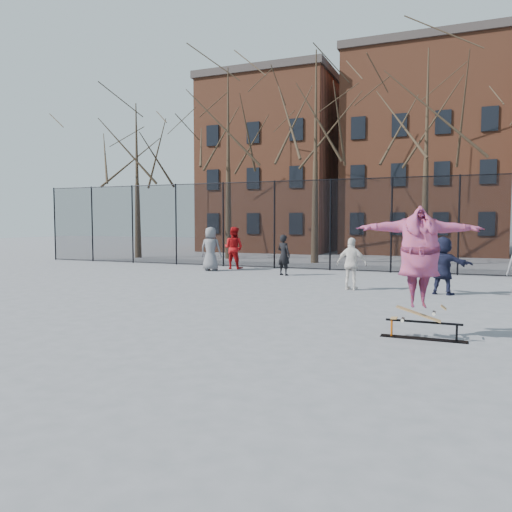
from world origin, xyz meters
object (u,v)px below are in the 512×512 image
at_px(bystander_white, 352,264).
at_px(bystander_navy, 443,265).
at_px(skateboard, 418,318).
at_px(skater, 419,265).
at_px(skate_rail, 423,332).
at_px(bystander_grey, 211,249).
at_px(bystander_red, 234,248).
at_px(bystander_black, 284,255).

relative_size(bystander_white, bystander_navy, 0.96).
height_order(skateboard, skater, skater).
bearing_deg(skate_rail, bystander_navy, 88.74).
xyz_separation_m(bystander_grey, bystander_red, (0.57, 1.15, -0.01)).
xyz_separation_m(skate_rail, bystander_white, (-2.55, 6.04, 0.69)).
bearing_deg(bystander_grey, bystander_navy, 153.13).
relative_size(bystander_grey, bystander_red, 1.01).
bearing_deg(bystander_navy, bystander_grey, -8.50).
distance_m(skater, bystander_white, 6.54).
relative_size(skateboard, bystander_white, 0.53).
distance_m(skateboard, skater, 0.98).
xyz_separation_m(bystander_grey, bystander_white, (6.90, -3.72, -0.13)).
distance_m(skater, bystander_grey, 13.52).
bearing_deg(skater, skateboard, 0.00).
relative_size(skater, bystander_black, 1.40).
bearing_deg(bystander_navy, skater, 100.29).
bearing_deg(bystander_navy, skateboard, 100.29).
relative_size(skater, bystander_grey, 1.19).
bearing_deg(bystander_red, skater, 133.65).
xyz_separation_m(bystander_white, bystander_navy, (2.68, 0.05, 0.04)).
bearing_deg(bystander_black, skateboard, 143.38).
distance_m(skate_rail, bystander_white, 6.59).
bearing_deg(bystander_black, bystander_grey, 12.89).
bearing_deg(bystander_navy, bystander_black, -15.08).
relative_size(skater, bystander_navy, 1.33).
height_order(bystander_black, bystander_navy, bystander_navy).
distance_m(bystander_grey, bystander_white, 7.84).
height_order(bystander_red, bystander_white, bystander_red).
bearing_deg(bystander_grey, bystander_red, -122.23).
bearing_deg(skate_rail, bystander_grey, 134.08).
distance_m(skate_rail, bystander_navy, 6.13).
xyz_separation_m(skate_rail, skater, (-0.10, -0.00, 1.24)).
xyz_separation_m(skate_rail, bystander_red, (-8.88, 10.90, 0.82)).
height_order(skater, bystander_black, skater).
distance_m(skate_rail, skateboard, 0.27).
bearing_deg(bystander_navy, bystander_white, 13.49).
relative_size(skateboard, bystander_black, 0.54).
height_order(skate_rail, bystander_grey, bystander_grey).
relative_size(skateboard, skater, 0.39).
xyz_separation_m(bystander_black, bystander_navy, (6.05, -3.15, 0.05)).
bearing_deg(bystander_white, bystander_red, -31.01).
height_order(skater, bystander_white, skater).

